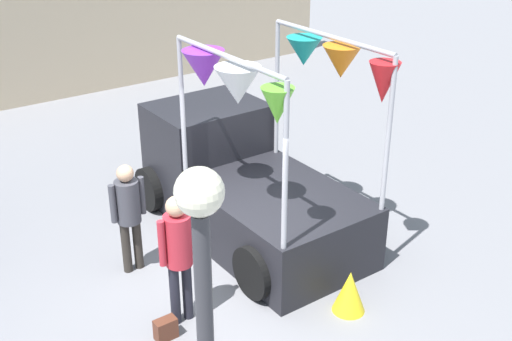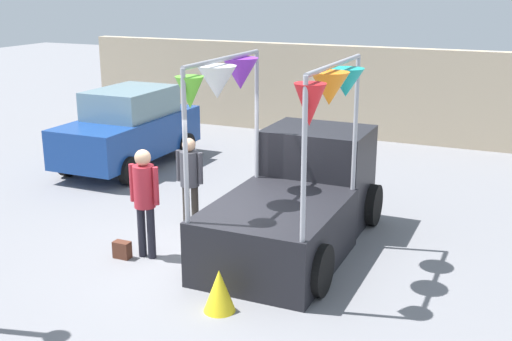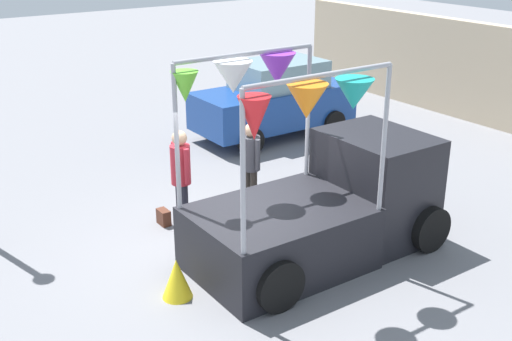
# 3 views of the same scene
# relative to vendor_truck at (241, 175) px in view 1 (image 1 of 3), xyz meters

# --- Properties ---
(ground_plane) EXTENTS (60.00, 60.00, 0.00)m
(ground_plane) POSITION_rel_vendor_truck_xyz_m (-0.96, -1.20, -0.90)
(ground_plane) COLOR slate
(vendor_truck) EXTENTS (2.54, 4.07, 3.23)m
(vendor_truck) POSITION_rel_vendor_truck_xyz_m (0.00, 0.00, 0.00)
(vendor_truck) COLOR black
(vendor_truck) RESTS_ON ground
(person_customer) EXTENTS (0.53, 0.34, 1.80)m
(person_customer) POSITION_rel_vendor_truck_xyz_m (-2.01, -1.58, 0.20)
(person_customer) COLOR black
(person_customer) RESTS_ON ground
(person_vendor) EXTENTS (0.53, 0.34, 1.67)m
(person_vendor) POSITION_rel_vendor_truck_xyz_m (-2.01, -0.15, 0.11)
(person_vendor) COLOR #2D2823
(person_vendor) RESTS_ON ground
(handbag) EXTENTS (0.28, 0.16, 0.28)m
(handbag) POSITION_rel_vendor_truck_xyz_m (-2.36, -1.78, -0.76)
(handbag) COLOR #592D1E
(handbag) RESTS_ON ground
(street_lamp) EXTENTS (0.32, 0.32, 3.70)m
(street_lamp) POSITION_rel_vendor_truck_xyz_m (-3.40, -4.56, 1.53)
(street_lamp) COLOR #333338
(street_lamp) RESTS_ON ground
(brick_boundary_wall) EXTENTS (18.00, 0.36, 2.60)m
(brick_boundary_wall) POSITION_rel_vendor_truck_xyz_m (-0.96, 8.04, 0.40)
(brick_boundary_wall) COLOR tan
(brick_boundary_wall) RESTS_ON ground
(folded_kite_bundle_sunflower) EXTENTS (0.62, 0.62, 0.60)m
(folded_kite_bundle_sunflower) POSITION_rel_vendor_truck_xyz_m (-0.13, -2.70, -0.60)
(folded_kite_bundle_sunflower) COLOR yellow
(folded_kite_bundle_sunflower) RESTS_ON ground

